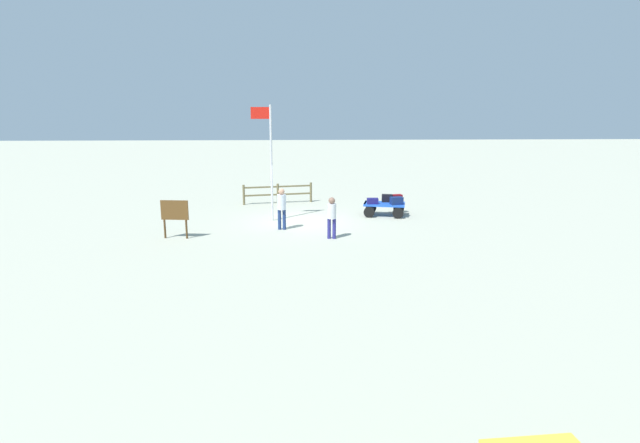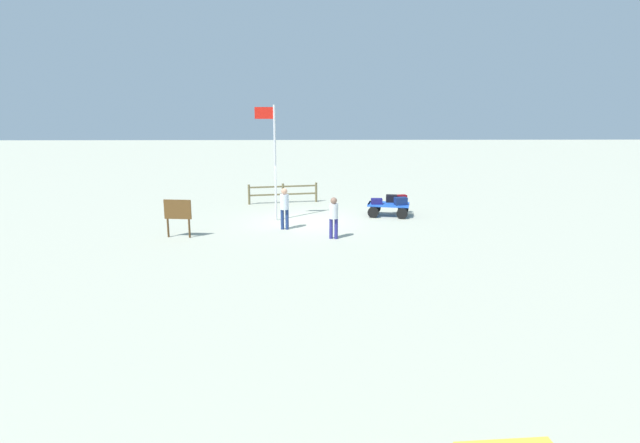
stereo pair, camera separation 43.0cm
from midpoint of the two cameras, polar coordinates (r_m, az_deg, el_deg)
ground_plane at (r=23.10m, az=-1.18°, el=0.00°), size 120.00×120.00×0.00m
luggage_cart at (r=24.42m, az=8.03°, el=1.63°), size 2.08×1.59×0.61m
suitcase_dark at (r=24.11m, az=6.79°, el=2.23°), size 0.52×0.35×0.26m
suitcase_maroon at (r=24.68m, az=8.40°, el=2.53°), size 0.55×0.41×0.35m
suitcase_tan at (r=25.02m, az=9.43°, el=2.57°), size 0.57×0.42×0.30m
suitcase_olive at (r=24.07m, az=9.42°, el=2.24°), size 0.61×0.46×0.35m
worker_lead at (r=19.87m, az=2.14°, el=0.78°), size 0.40×0.40×1.63m
worker_trailing at (r=21.43m, az=-3.37°, el=1.84°), size 0.40×0.40×1.74m
flagpole at (r=22.98m, az=-4.67°, el=7.42°), size 0.90×0.10×5.11m
signboard at (r=20.75m, az=-14.87°, el=0.98°), size 1.08×0.18×1.50m
wooden_fence at (r=27.52m, az=-3.66°, el=3.29°), size 3.65×0.83×1.05m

